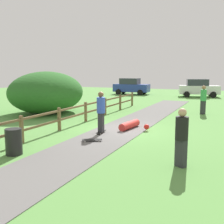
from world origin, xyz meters
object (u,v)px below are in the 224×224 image
bystander_green (203,98)px  parked_car_blue (131,86)px  skater_riding (101,110)px  skater_fallen (131,125)px  bystander_black (182,135)px  bush_large (47,92)px  parked_car_white (199,88)px  trash_bin (14,142)px  skateboard_loose (92,140)px

bystander_green → parked_car_blue: 15.74m
skater_riding → skater_fallen: bearing=58.9°
skater_fallen → bystander_black: size_ratio=0.91×
bush_large → parked_car_white: size_ratio=1.23×
bush_large → parked_car_blue: bush_large is taller
skater_riding → trash_bin: bearing=-108.3°
skater_fallen → skateboard_loose: 2.99m
trash_bin → skateboard_loose: 3.08m
skateboard_loose → parked_car_blue: size_ratio=0.19×
parked_car_white → skater_fallen: bearing=-92.9°
skater_fallen → parked_car_white: 18.89m
trash_bin → skater_fallen: bearing=68.0°
parked_car_blue → bystander_black: bearing=-66.7°
bystander_green → bush_large: bearing=-158.5°
parked_car_blue → parked_car_white: bearing=-0.1°
skater_riding → skater_fallen: size_ratio=1.18×
bystander_black → bystander_green: bearing=92.5°
parked_car_white → bystander_black: bearing=-84.5°
skater_fallen → parked_car_white: size_ratio=0.36×
bystander_black → parked_car_blue: (-10.03, 23.29, -0.01)m
parked_car_white → parked_car_blue: (-7.80, 0.01, 0.00)m
parked_car_blue → bush_large: bearing=-90.3°
bush_large → skater_fallen: (6.92, -2.57, -1.19)m
parked_car_blue → trash_bin: bearing=-79.3°
trash_bin → skater_riding: skater_riding is taller
skater_riding → bystander_black: (4.09, -2.95, -0.11)m
skateboard_loose → parked_car_white: (1.56, 21.78, 0.87)m
skater_fallen → bystander_green: size_ratio=0.86×
skater_riding → bystander_green: (3.61, 7.84, -0.04)m
bystander_green → skater_riding: bearing=-114.7°
skater_fallen → bystander_black: 5.52m
bystander_green → parked_car_white: bearing=98.0°
trash_bin → bystander_green: bearing=67.4°
bush_large → trash_bin: bearing=-59.9°
bush_large → skateboard_loose: bearing=-41.0°
skateboard_loose → skater_fallen: bearing=78.5°
trash_bin → bystander_green: bystander_green is taller
skateboard_loose → parked_car_white: parked_car_white is taller
skater_fallen → bystander_black: bearing=-54.2°
bush_large → bystander_green: size_ratio=2.93×
skater_riding → bystander_green: skater_riding is taller
trash_bin → parked_car_white: parked_car_white is taller
skater_riding → skater_fallen: 1.94m
skateboard_loose → parked_car_white: 21.85m
bush_large → trash_bin: size_ratio=6.11×
trash_bin → bush_large: bearing=120.1°
skater_riding → parked_car_blue: (-5.94, 20.34, -0.12)m
bush_large → skater_fallen: 7.48m
skater_riding → bystander_green: bearing=65.3°
skater_riding → bystander_green: 8.63m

